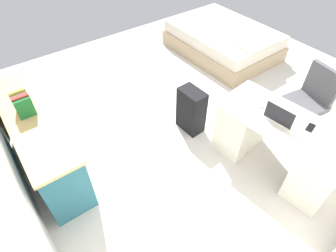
{
  "coord_description": "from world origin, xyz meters",
  "views": [
    {
      "loc": [
        -2.11,
        2.21,
        2.74
      ],
      "look_at": [
        -0.37,
        0.94,
        0.6
      ],
      "focal_mm": 29.58,
      "sensor_mm": 36.0,
      "label": 1
    }
  ],
  "objects_px": {
    "office_chair": "(305,106)",
    "computer_mouse": "(261,106)",
    "cell_phone_near_laptop": "(310,127)",
    "laptop": "(281,117)",
    "desk": "(278,144)",
    "suitcase_black": "(191,110)",
    "credenza": "(41,141)",
    "bed": "(223,41)",
    "figurine_small": "(19,97)"
  },
  "relations": [
    {
      "from": "office_chair",
      "to": "suitcase_black",
      "type": "distance_m",
      "value": 1.47
    },
    {
      "from": "laptop",
      "to": "cell_phone_near_laptop",
      "type": "xyz_separation_m",
      "value": [
        -0.26,
        -0.16,
        -0.04
      ]
    },
    {
      "from": "office_chair",
      "to": "computer_mouse",
      "type": "relative_size",
      "value": 9.4
    },
    {
      "from": "bed",
      "to": "laptop",
      "type": "relative_size",
      "value": 5.75
    },
    {
      "from": "office_chair",
      "to": "suitcase_black",
      "type": "relative_size",
      "value": 1.49
    },
    {
      "from": "credenza",
      "to": "laptop",
      "type": "xyz_separation_m",
      "value": [
        -1.57,
        -2.11,
        0.4
      ]
    },
    {
      "from": "laptop",
      "to": "suitcase_black",
      "type": "bearing_deg",
      "value": 17.96
    },
    {
      "from": "bed",
      "to": "suitcase_black",
      "type": "xyz_separation_m",
      "value": [
        -1.21,
        1.79,
        0.07
      ]
    },
    {
      "from": "bed",
      "to": "suitcase_black",
      "type": "relative_size",
      "value": 3.06
    },
    {
      "from": "laptop",
      "to": "bed",
      "type": "bearing_deg",
      "value": -33.25
    },
    {
      "from": "office_chair",
      "to": "computer_mouse",
      "type": "distance_m",
      "value": 0.9
    },
    {
      "from": "desk",
      "to": "cell_phone_near_laptop",
      "type": "relative_size",
      "value": 11.1
    },
    {
      "from": "desk",
      "to": "cell_phone_near_laptop",
      "type": "bearing_deg",
      "value": -148.92
    },
    {
      "from": "computer_mouse",
      "to": "cell_phone_near_laptop",
      "type": "bearing_deg",
      "value": -170.69
    },
    {
      "from": "computer_mouse",
      "to": "laptop",
      "type": "bearing_deg",
      "value": 170.98
    },
    {
      "from": "desk",
      "to": "credenza",
      "type": "relative_size",
      "value": 0.84
    },
    {
      "from": "suitcase_black",
      "to": "desk",
      "type": "bearing_deg",
      "value": -163.46
    },
    {
      "from": "laptop",
      "to": "figurine_small",
      "type": "distance_m",
      "value": 2.83
    },
    {
      "from": "laptop",
      "to": "cell_phone_near_laptop",
      "type": "bearing_deg",
      "value": -148.04
    },
    {
      "from": "credenza",
      "to": "bed",
      "type": "xyz_separation_m",
      "value": [
        0.67,
        -3.57,
        -0.14
      ]
    },
    {
      "from": "suitcase_black",
      "to": "computer_mouse",
      "type": "bearing_deg",
      "value": -158.35
    },
    {
      "from": "cell_phone_near_laptop",
      "to": "figurine_small",
      "type": "relative_size",
      "value": 1.24
    },
    {
      "from": "office_chair",
      "to": "cell_phone_near_laptop",
      "type": "height_order",
      "value": "office_chair"
    },
    {
      "from": "office_chair",
      "to": "laptop",
      "type": "height_order",
      "value": "office_chair"
    },
    {
      "from": "suitcase_black",
      "to": "cell_phone_near_laptop",
      "type": "height_order",
      "value": "cell_phone_near_laptop"
    },
    {
      "from": "cell_phone_near_laptop",
      "to": "figurine_small",
      "type": "xyz_separation_m",
      "value": [
        2.15,
        2.27,
        0.09
      ]
    },
    {
      "from": "figurine_small",
      "to": "credenza",
      "type": "bearing_deg",
      "value": -179.73
    },
    {
      "from": "suitcase_black",
      "to": "office_chair",
      "type": "bearing_deg",
      "value": -129.85
    },
    {
      "from": "office_chair",
      "to": "credenza",
      "type": "xyz_separation_m",
      "value": [
        1.44,
        2.94,
        -0.04
      ]
    },
    {
      "from": "office_chair",
      "to": "figurine_small",
      "type": "relative_size",
      "value": 8.55
    },
    {
      "from": "credenza",
      "to": "computer_mouse",
      "type": "xyz_separation_m",
      "value": [
        -1.3,
        -2.12,
        0.36
      ]
    },
    {
      "from": "desk",
      "to": "laptop",
      "type": "relative_size",
      "value": 4.51
    },
    {
      "from": "office_chair",
      "to": "computer_mouse",
      "type": "bearing_deg",
      "value": 80.85
    },
    {
      "from": "figurine_small",
      "to": "cell_phone_near_laptop",
      "type": "bearing_deg",
      "value": -133.37
    },
    {
      "from": "desk",
      "to": "office_chair",
      "type": "xyz_separation_m",
      "value": [
        0.2,
        -0.79,
        0.04
      ]
    },
    {
      "from": "laptop",
      "to": "desk",
      "type": "bearing_deg",
      "value": -145.51
    },
    {
      "from": "bed",
      "to": "suitcase_black",
      "type": "bearing_deg",
      "value": 124.11
    },
    {
      "from": "credenza",
      "to": "desk",
      "type": "bearing_deg",
      "value": -127.13
    },
    {
      "from": "desk",
      "to": "bed",
      "type": "xyz_separation_m",
      "value": [
        2.3,
        -1.42,
        -0.14
      ]
    },
    {
      "from": "desk",
      "to": "computer_mouse",
      "type": "distance_m",
      "value": 0.49
    },
    {
      "from": "suitcase_black",
      "to": "figurine_small",
      "type": "xyz_separation_m",
      "value": [
        0.87,
        1.78,
        0.51
      ]
    },
    {
      "from": "credenza",
      "to": "computer_mouse",
      "type": "height_order",
      "value": "credenza"
    },
    {
      "from": "laptop",
      "to": "cell_phone_near_laptop",
      "type": "height_order",
      "value": "laptop"
    },
    {
      "from": "credenza",
      "to": "laptop",
      "type": "bearing_deg",
      "value": -126.58
    },
    {
      "from": "cell_phone_near_laptop",
      "to": "figurine_small",
      "type": "height_order",
      "value": "figurine_small"
    },
    {
      "from": "bed",
      "to": "cell_phone_near_laptop",
      "type": "xyz_separation_m",
      "value": [
        -2.49,
        1.3,
        0.49
      ]
    },
    {
      "from": "suitcase_black",
      "to": "laptop",
      "type": "height_order",
      "value": "laptop"
    },
    {
      "from": "cell_phone_near_laptop",
      "to": "desk",
      "type": "bearing_deg",
      "value": 17.52
    },
    {
      "from": "laptop",
      "to": "computer_mouse",
      "type": "xyz_separation_m",
      "value": [
        0.26,
        -0.01,
        -0.03
      ]
    },
    {
      "from": "office_chair",
      "to": "cell_phone_near_laptop",
      "type": "xyz_separation_m",
      "value": [
        -0.39,
        0.67,
        0.32
      ]
    }
  ]
}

